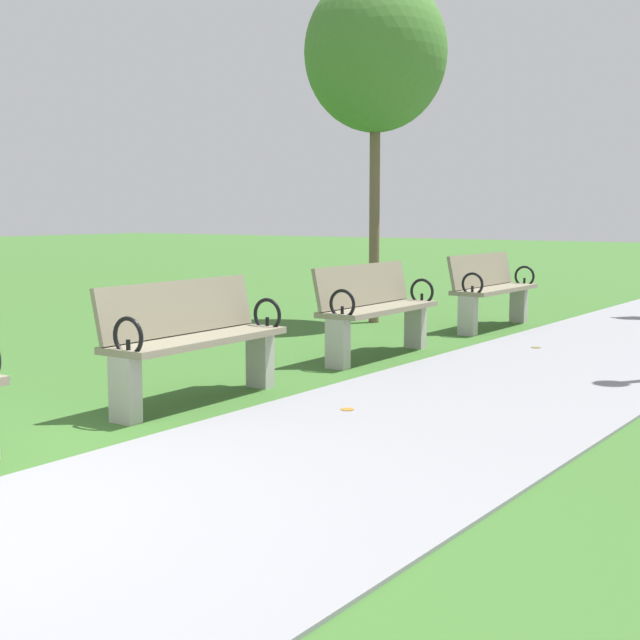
% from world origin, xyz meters
% --- Properties ---
extents(park_bench_2, '(0.51, 1.61, 0.90)m').
position_xyz_m(park_bench_2, '(-0.50, 2.70, 0.49)').
color(park_bench_2, gray).
rests_on(park_bench_2, ground).
extents(park_bench_3, '(0.50, 1.61, 0.90)m').
position_xyz_m(park_bench_3, '(-0.50, 5.25, 0.49)').
color(park_bench_3, gray).
rests_on(park_bench_3, ground).
extents(park_bench_4, '(0.47, 1.60, 0.90)m').
position_xyz_m(park_bench_4, '(-0.50, 7.94, 0.49)').
color(park_bench_4, gray).
rests_on(park_bench_4, ground).
extents(tree_2, '(1.77, 1.77, 4.33)m').
position_xyz_m(tree_2, '(-1.96, 7.62, 3.34)').
color(tree_2, brown).
rests_on(tree_2, ground).
extents(scattered_leaves, '(4.25, 10.89, 0.02)m').
position_xyz_m(scattered_leaves, '(0.23, 2.38, 0.02)').
color(scattered_leaves, '#93511E').
rests_on(scattered_leaves, ground).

